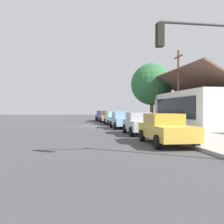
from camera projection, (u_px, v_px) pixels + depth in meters
name	position (u px, v px, depth m)	size (l,w,h in m)	color
ground_plane	(91.00, 126.00, 27.14)	(120.00, 120.00, 0.00)	#424244
sidewalk_curb	(142.00, 125.00, 28.00)	(60.00, 4.20, 0.16)	#A3A099
car_navy	(102.00, 116.00, 40.55)	(4.52, 2.02, 1.59)	navy
car_coral	(107.00, 117.00, 34.85)	(4.70, 2.14, 1.59)	#EA8C75
car_seafoam	(114.00, 118.00, 29.62)	(4.66, 2.11, 1.59)	#9ED1BC
car_skyblue	(122.00, 120.00, 24.13)	(4.34, 1.99, 1.59)	#8CB7E0
car_silver	(139.00, 123.00, 18.43)	(4.40, 2.07, 1.59)	silver
car_mustard	(165.00, 129.00, 13.20)	(4.69, 2.14, 1.59)	gold
storefront_building	(210.00, 108.00, 26.06)	(12.30, 8.13, 5.78)	silver
shade_tree	(152.00, 84.00, 32.80)	(5.38, 5.38, 7.75)	brown
traffic_light_main	(202.00, 62.00, 8.91)	(0.37, 2.79, 5.20)	#383833
utility_pole_wooden	(178.00, 87.00, 24.54)	(1.80, 0.24, 7.50)	brown
fire_hydrant_red	(140.00, 124.00, 23.49)	(0.22, 0.22, 0.71)	red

